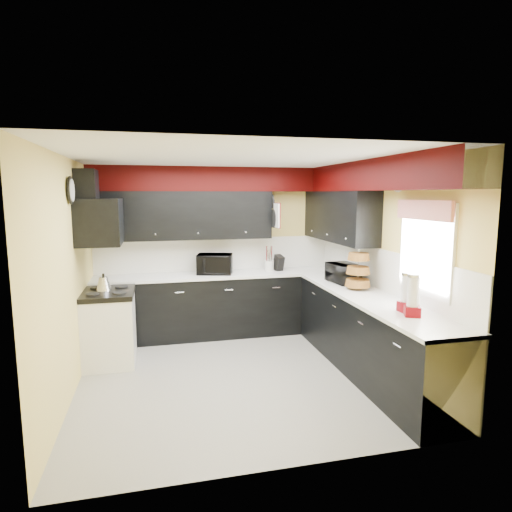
{
  "coord_description": "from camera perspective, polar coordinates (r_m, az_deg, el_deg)",
  "views": [
    {
      "loc": [
        -0.91,
        -4.71,
        2.11
      ],
      "look_at": [
        0.37,
        0.65,
        1.31
      ],
      "focal_mm": 30.0,
      "sensor_mm": 36.0,
      "label": 1
    }
  ],
  "objects": [
    {
      "name": "microwave",
      "position": [
        5.81,
        11.6,
        -2.25
      ],
      "size": [
        0.36,
        0.5,
        0.26
      ],
      "primitive_type": "imported",
      "rotation": [
        0.0,
        0.0,
        1.69
      ],
      "color": "black",
      "rests_on": "counter_right"
    },
    {
      "name": "stove",
      "position": [
        5.74,
        -18.92,
        -9.2
      ],
      "size": [
        0.6,
        0.75,
        0.86
      ],
      "primitive_type": "cube",
      "color": "white",
      "rests_on": "ground"
    },
    {
      "name": "utensil_crock",
      "position": [
        6.58,
        1.75,
        -1.3
      ],
      "size": [
        0.16,
        0.16,
        0.16
      ],
      "primitive_type": "cylinder",
      "rotation": [
        0.0,
        0.0,
        0.13
      ],
      "color": "silver",
      "rests_on": "counter_back"
    },
    {
      "name": "hood_duct",
      "position": [
        5.52,
        -21.67,
        8.63
      ],
      "size": [
        0.24,
        0.4,
        0.4
      ],
      "primitive_type": "cube",
      "color": "black",
      "rests_on": "wall_left"
    },
    {
      "name": "dispenser_b",
      "position": [
        4.39,
        20.2,
        -5.09
      ],
      "size": [
        0.19,
        0.19,
        0.39
      ],
      "primitive_type": null,
      "rotation": [
        0.0,
        0.0,
        -0.43
      ],
      "color": "#6F000F",
      "rests_on": "counter_right"
    },
    {
      "name": "window",
      "position": [
        4.7,
        21.72,
        0.83
      ],
      "size": [
        0.03,
        0.86,
        0.96
      ],
      "primitive_type": null,
      "color": "white",
      "rests_on": "wall_right"
    },
    {
      "name": "baskets",
      "position": [
        5.42,
        13.46,
        -1.84
      ],
      "size": [
        0.27,
        0.27,
        0.5
      ],
      "primitive_type": null,
      "color": "brown",
      "rests_on": "upper_right"
    },
    {
      "name": "knife_block",
      "position": [
        6.58,
        3.04,
        -0.94
      ],
      "size": [
        0.14,
        0.17,
        0.24
      ],
      "primitive_type": "cube",
      "rotation": [
        0.0,
        0.0,
        0.23
      ],
      "color": "black",
      "rests_on": "counter_back"
    },
    {
      "name": "upper_right",
      "position": [
        6.16,
        10.97,
        5.23
      ],
      "size": [
        0.35,
        1.8,
        0.7
      ],
      "primitive_type": "cube",
      "color": "black",
      "rests_on": "wall_right"
    },
    {
      "name": "dispenser_a",
      "position": [
        4.53,
        19.46,
        -4.78
      ],
      "size": [
        0.14,
        0.14,
        0.37
      ],
      "primitive_type": null,
      "rotation": [
        0.0,
        0.0,
        0.03
      ],
      "color": "#72000A",
      "rests_on": "counter_right"
    },
    {
      "name": "soffit_back",
      "position": [
        6.4,
        -5.28,
        10.15
      ],
      "size": [
        3.6,
        0.36,
        0.35
      ],
      "primitive_type": "cube",
      "color": "black",
      "rests_on": "wall_back"
    },
    {
      "name": "pan_low",
      "position": [
        6.63,
        1.77,
        4.89
      ],
      "size": [
        0.03,
        0.24,
        0.42
      ],
      "primitive_type": null,
      "color": "black",
      "rests_on": "upper_back"
    },
    {
      "name": "wall_back",
      "position": [
        6.63,
        -5.38,
        0.77
      ],
      "size": [
        3.6,
        0.06,
        2.5
      ],
      "primitive_type": "cube",
      "color": "#E0C666",
      "rests_on": "ground"
    },
    {
      "name": "deco_plate",
      "position": [
        5.12,
        18.44,
        9.42
      ],
      "size": [
        0.03,
        0.24,
        0.24
      ],
      "primitive_type": null,
      "color": "white",
      "rests_on": "wall_right"
    },
    {
      "name": "valance",
      "position": [
        4.64,
        21.43,
        5.72
      ],
      "size": [
        0.04,
        0.88,
        0.2
      ],
      "primitive_type": "cube",
      "color": "red",
      "rests_on": "wall_right"
    },
    {
      "name": "wall_left",
      "position": [
        4.87,
        -23.72,
        -2.61
      ],
      "size": [
        0.06,
        3.6,
        2.5
      ],
      "primitive_type": "cube",
      "color": "#E0C666",
      "rests_on": "ground"
    },
    {
      "name": "cab_right",
      "position": [
        5.29,
        14.72,
        -10.3
      ],
      "size": [
        0.6,
        3.0,
        0.9
      ],
      "primitive_type": "cube",
      "color": "black",
      "rests_on": "ground"
    },
    {
      "name": "hood",
      "position": [
        5.51,
        -20.1,
        4.33
      ],
      "size": [
        0.5,
        0.78,
        0.55
      ],
      "primitive_type": "cube",
      "color": "black",
      "rests_on": "wall_left"
    },
    {
      "name": "soffit_right",
      "position": [
        5.19,
        16.05,
        10.32
      ],
      "size": [
        0.36,
        3.24,
        0.35
      ],
      "primitive_type": "cube",
      "color": "black",
      "rests_on": "wall_right"
    },
    {
      "name": "splash_right",
      "position": [
        5.5,
        16.21,
        -1.69
      ],
      "size": [
        0.02,
        3.6,
        0.5
      ],
      "primitive_type": "cube",
      "color": "white",
      "rests_on": "counter_right"
    },
    {
      "name": "cooktop",
      "position": [
        5.63,
        -19.14,
        -4.72
      ],
      "size": [
        0.62,
        0.77,
        0.06
      ],
      "primitive_type": "cube",
      "color": "black",
      "rests_on": "stove"
    },
    {
      "name": "splash_back",
      "position": [
        6.63,
        -5.36,
        0.25
      ],
      "size": [
        3.6,
        0.02,
        0.5
      ],
      "primitive_type": "cube",
      "color": "white",
      "rests_on": "counter_back"
    },
    {
      "name": "toaster_oven",
      "position": [
        6.35,
        -5.53,
        -1.07
      ],
      "size": [
        0.59,
        0.53,
        0.29
      ],
      "primitive_type": "imported",
      "rotation": [
        0.0,
        0.0,
        -0.26
      ],
      "color": "black",
      "rests_on": "counter_back"
    },
    {
      "name": "pan_top",
      "position": [
        6.49,
        2.08,
        7.29
      ],
      "size": [
        0.03,
        0.22,
        0.4
      ],
      "primitive_type": null,
      "color": "black",
      "rests_on": "upper_back"
    },
    {
      "name": "cab_back",
      "position": [
        6.49,
        -4.91,
        -6.58
      ],
      "size": [
        3.6,
        0.6,
        0.9
      ],
      "primitive_type": "cube",
      "color": "black",
      "rests_on": "ground"
    },
    {
      "name": "cut_board",
      "position": [
        6.26,
        2.77,
        5.42
      ],
      "size": [
        0.03,
        0.26,
        0.35
      ],
      "primitive_type": "cube",
      "color": "white",
      "rests_on": "upper_back"
    },
    {
      "name": "upper_back",
      "position": [
        6.36,
        -9.71,
        5.35
      ],
      "size": [
        2.6,
        0.35,
        0.7
      ],
      "primitive_type": "cube",
      "color": "black",
      "rests_on": "wall_back"
    },
    {
      "name": "counter_back",
      "position": [
        6.39,
        -4.96,
        -2.5
      ],
      "size": [
        3.62,
        0.64,
        0.04
      ],
      "primitive_type": "cube",
      "color": "white",
      "rests_on": "cab_back"
    },
    {
      "name": "kettle",
      "position": [
        5.67,
        -19.65,
        -3.49
      ],
      "size": [
        0.2,
        0.2,
        0.17
      ],
      "primitive_type": null,
      "rotation": [
        0.0,
        0.0,
        0.09
      ],
      "color": "#B8B7BC",
      "rests_on": "cooktop"
    },
    {
      "name": "counter_right",
      "position": [
        5.16,
        14.91,
        -5.34
      ],
      "size": [
        0.64,
        3.02,
        0.04
      ],
      "primitive_type": "cube",
      "color": "white",
      "rests_on": "cab_right"
    },
    {
      "name": "pan_mid",
      "position": [
        6.38,
        2.38,
        5.02
      ],
      "size": [
        0.03,
        0.28,
        0.46
      ],
      "primitive_type": null,
      "color": "black",
      "rests_on": "upper_back"
    },
    {
      "name": "clock",
      "position": [
        5.04,
        -23.47,
        8.05
      ],
      "size": [
        0.03,
        0.3,
        0.3
      ],
      "primitive_type": null,
      "color": "black",
      "rests_on": "wall_left"
    },
    {
      "name": "wall_right",
      "position": [
        5.5,
        16.32,
        -1.07
      ],
      "size": [
        0.06,
        3.6,
        2.5
      ],
      "primitive_type": "cube",
      "color": "#E0C666",
      "rests_on": "ground"
    },
    {
      "name": "ceiling",
      "position": [
        4.81,
        -2.52,
        12.91
      ],
      "size": [
        3.6,
        3.6,
        0.06
      ],
      "primitive_type": "cube",
      "color": "white",
      "rests_on": "wall_back"
    },
    {
      "name": "ground",
      "position": [
        5.24,
        -2.34,
        -15.49
      ],
      "size": [
        3.6,
        3.6,
        0.0
      ],
      "primitive_type": "plane",
      "color": "gray",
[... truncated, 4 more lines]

